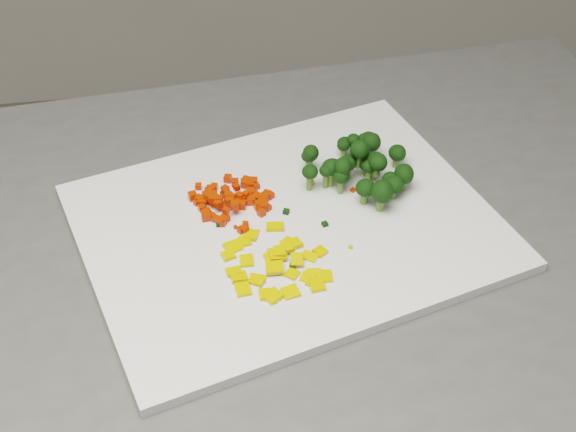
{
  "coord_description": "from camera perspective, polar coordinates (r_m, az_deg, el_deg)",
  "views": [
    {
      "loc": [
        0.1,
        -0.48,
        1.54
      ],
      "look_at": [
        0.2,
        0.22,
        0.92
      ],
      "focal_mm": 50.0,
      "sensor_mm": 36.0,
      "label": 1
    }
  ],
  "objects": [
    {
      "name": "pepper_chunk_24",
      "position": [
        0.9,
        -0.73,
        -2.72
      ],
      "size": [
        0.02,
        0.02,
        0.01
      ],
      "primitive_type": "cube",
      "rotation": [
        0.09,
        0.12,
        0.08
      ],
      "color": "#DDAD0B",
      "rests_on": "pepper_pile"
    },
    {
      "name": "broccoli_floret_10",
      "position": [
        1.0,
        4.26,
        3.51
      ],
      "size": [
        0.03,
        0.03,
        0.03
      ],
      "primitive_type": null,
      "color": "black",
      "rests_on": "broccoli_pile"
    },
    {
      "name": "pepper_chunk_11",
      "position": [
        0.86,
        0.19,
        -5.44
      ],
      "size": [
        0.02,
        0.02,
        0.01
      ],
      "primitive_type": "cube",
      "rotation": [
        0.07,
        -0.12,
        0.2
      ],
      "color": "#DDAD0B",
      "rests_on": "pepper_pile"
    },
    {
      "name": "broccoli_floret_16",
      "position": [
        0.98,
        3.75,
        2.42
      ],
      "size": [
        0.03,
        0.03,
        0.03
      ],
      "primitive_type": null,
      "color": "black",
      "rests_on": "broccoli_pile"
    },
    {
      "name": "broccoli_floret_13",
      "position": [
        0.99,
        3.04,
        3.06
      ],
      "size": [
        0.03,
        0.03,
        0.04
      ],
      "primitive_type": null,
      "color": "black",
      "rests_on": "broccoli_pile"
    },
    {
      "name": "stray_bit_4",
      "position": [
        0.94,
        2.64,
        -0.57
      ],
      "size": [
        0.01,
        0.01,
        0.0
      ],
      "primitive_type": "cube",
      "rotation": [
        0.0,
        0.0,
        0.27
      ],
      "color": "black",
      "rests_on": "cutting_board"
    },
    {
      "name": "carrot_cube_76",
      "position": [
        0.98,
        -5.76,
        1.47
      ],
      "size": [
        0.01,
        0.01,
        0.01
      ],
      "primitive_type": "cube",
      "rotation": [
        0.0,
        0.0,
        0.4
      ],
      "color": "red",
      "rests_on": "carrot_pile"
    },
    {
      "name": "broccoli_floret_25",
      "position": [
        0.99,
        6.36,
        3.58
      ],
      "size": [
        0.03,
        0.03,
        0.03
      ],
      "primitive_type": null,
      "color": "black",
      "rests_on": "broccoli_pile"
    },
    {
      "name": "broccoli_floret_21",
      "position": [
        1.04,
        5.68,
        5.11
      ],
      "size": [
        0.03,
        0.03,
        0.03
      ],
      "primitive_type": null,
      "color": "black",
      "rests_on": "broccoli_pile"
    },
    {
      "name": "broccoli_floret_2",
      "position": [
        1.0,
        5.04,
        4.34
      ],
      "size": [
        0.03,
        0.03,
        0.04
      ],
      "primitive_type": null,
      "color": "black",
      "rests_on": "broccoli_pile"
    },
    {
      "name": "pepper_chunk_31",
      "position": [
        0.86,
        -1.08,
        -5.7
      ],
      "size": [
        0.02,
        0.02,
        0.01
      ],
      "primitive_type": "cube",
      "rotation": [
        -0.01,
        0.02,
        2.14
      ],
      "color": "#DDAD0B",
      "rests_on": "pepper_pile"
    },
    {
      "name": "carrot_cube_30",
      "position": [
        0.97,
        -4.36,
        0.87
      ],
      "size": [
        0.01,
        0.01,
        0.01
      ],
      "primitive_type": "cube",
      "rotation": [
        0.0,
        0.0,
        2.48
      ],
      "color": "red",
      "rests_on": "carrot_pile"
    },
    {
      "name": "stray_bit_8",
      "position": [
        0.96,
        -0.13,
        0.32
      ],
      "size": [
        0.01,
        0.01,
        0.0
      ],
      "primitive_type": "cube",
      "rotation": [
        0.0,
        0.0,
        1.11
      ],
      "color": "black",
      "rests_on": "cutting_board"
    },
    {
      "name": "carrot_cube_8",
      "position": [
        0.97,
        -3.06,
        1.04
      ],
      "size": [
        0.01,
        0.01,
        0.01
      ],
      "primitive_type": "cube",
      "rotation": [
        0.0,
        0.0,
        1.54
      ],
      "color": "red",
      "rests_on": "carrot_pile"
    },
    {
      "name": "carrot_cube_24",
      "position": [
        1.0,
        -3.78,
        2.39
      ],
      "size": [
        0.01,
        0.01,
        0.01
      ],
      "primitive_type": "cube",
      "rotation": [
        0.0,
        0.0,
        1.46
      ],
      "color": "red",
      "rests_on": "carrot_pile"
    },
    {
      "name": "pepper_chunk_7",
      "position": [
        0.9,
        -0.09,
        -2.22
      ],
      "size": [
        0.01,
        0.02,
        0.01
      ],
      "primitive_type": "cube",
      "rotation": [
        -0.1,
        -0.02,
        1.64
      ],
      "color": "#DDAD0B",
      "rests_on": "pepper_pile"
    },
    {
      "name": "carrot_cube_48",
      "position": [
        0.93,
        -3.37,
        -0.98
      ],
      "size": [
        0.01,
        0.01,
        0.01
      ],
      "primitive_type": "cube",
      "rotation": [
        0.0,
        0.0,
        2.18
      ],
      "color": "red",
      "rests_on": "carrot_pile"
    },
    {
      "name": "carrot_cube_60",
      "position": [
        0.97,
        -4.35,
        0.85
      ],
      "size": [
        0.01,
        0.01,
        0.01
      ],
      "primitive_type": "cube",
      "rotation": [
        0.0,
        0.0,
        1.35
      ],
      "color": "red",
      "rests_on": "carrot_pile"
    },
    {
      "name": "carrot_cube_32",
      "position": [
        0.96,
        -5.76,
        0.31
      ],
      "size": [
        0.01,
        0.01,
        0.01
      ],
      "primitive_type": "cube",
      "rotation": [
        0.0,
        0.0,
        1.8
      ],
      "color": "red",
      "rests_on": "carrot_pile"
    },
    {
      "name": "carrot_cube_72",
      "position": [
        0.99,
        -5.51,
        1.77
      ],
      "size": [
        0.01,
        0.01,
        0.01
      ],
      "primitive_type": "cube",
      "rotation": [
        0.0,
        0.0,
        1.82
      ],
      "color": "red",
      "rests_on": "carrot_pile"
    },
    {
      "name": "carrot_cube_9",
      "position": [
        0.99,
        -3.03,
        2.32
      ],
      "size": [
        0.01,
        0.01,
        0.01
      ],
      "primitive_type": "cube",
      "rotation": [
        0.0,
        0.0,
        2.72
      ],
      "color": "red",
      "rests_on": "carrot_pile"
    },
    {
      "name": "broccoli_floret_0",
      "position": [
        1.04,
        3.94,
        4.76
      ],
      "size": [
        0.02,
        0.02,
        0.03
      ],
      "primitive_type": null,
      "color": "black",
      "rests_on": "broccoli_pile"
    },
    {
      "name": "carrot_cube_5",
      "position": [
        0.96,
        -5.82,
        0.25
      ],
      "size": [
        0.01,
        0.01,
        0.01
      ],
      "primitive_type": "cube",
      "rotation": [
        0.0,
        0.0,
        2.07
      ],
      "color": "red",
      "rests_on": "carrot_pile"
    },
    {
      "name": "pepper_chunk_0",
      "position": [
        0.93,
        -0.93,
        -0.77
      ],
      "size": [
        0.02,
        0.02,
        0.01
      ],
      "primitive_type": "cube",
      "rotation": [
        0.03,
        0.0,
        3.02
      ],
      "color": "#DDAD0B",
      "rests_on": "pepper_pile"
    },
    {
      "name": "broccoli_floret_4",
      "position": [
        0.98,
        1.53,
        2.71
      ],
      "size": [
        0.03,
        0.03,
        0.04
      ],
      "primitive_type": null,
      "color": "black",
      "rests_on": "broccoli_pile"
    },
    {
      "name": "carrot_cube_63",
      "position": [
        0.98,
        -2.32,
        1.52
      ],
      "size": [
        0.01,
        0.01,
        0.01
      ],
      "primitive_type": "cube",
      "rotation": [
        0.0,
        0.0,
        0.65
      ],
      "color": "red",
      "rests_on": "carrot_pile"
    },
    {
      "name": "carrot_cube_7",
      "position": [
        0.98,
        -4.51,
        1.55
      ],
      "size": [
        0.01,
        0.01,
        0.01
      ],
      "primitive_type": "cube",
      "rotation": [
        0.0,
        0.0,
        0.6
      ],
      "color": "red",
      "rests_on": "carrot_pile"
    },
    {
      "name": "broccoli_floret_19",
      "position": [
        1.0,
        5.72,
        3.07
      ],
      "size": [
        0.02,
        0.02,
        0.03
      ],
      "primitive_type": null,
      "color": "black",
      "rests_on": "broccoli_pile"
    },
    {
      "name": "pepper_chunk_5",
      "position": [
        0.87,
        1.78,
        -4.71
      ],
      "size": [
        0.02,
        0.02,
        0.0
      ],
      "primitive_type": "cube",
      "rotation": [
        0.02,
        -0.01,
        1.01
      ],
      "color": "#DDAD0B",
      "rests_on": "pepper_pile"
    },
    {
      "name": "carrot_cube_4",
      "position": [
        0.95,
        -3.77,
        0.62
      ],
      "size": [
        0.01,
        0.01,
        0.01
      ],
      "primitive_type": "cube",
      "rotation": [
        0.0,
        0.0,
        2.42
      ],
      "color": "red",
      "rests_on": "carrot_pile"
    },
    {
      "name": "pepper_chunk_22",
      "position": [
        0.9,
        -0.99,
        -2.64
      ],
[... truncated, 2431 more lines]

